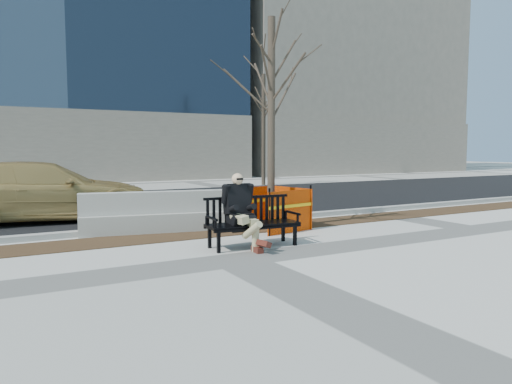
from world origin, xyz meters
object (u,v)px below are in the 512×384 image
seated_man (240,247)px  jersey_barrier_left (155,232)px  sedan (46,221)px  bench (253,247)px  tree_fence (271,229)px

seated_man → jersey_barrier_left: 2.61m
seated_man → sedan: (-2.92, 5.39, 0.00)m
bench → sedan: sedan is taller
bench → tree_fence: (1.33, 1.57, 0.00)m
seated_man → sedan: sedan is taller
seated_man → bench: bearing=-11.2°
tree_fence → sedan: size_ratio=0.97×
seated_man → jersey_barrier_left: seated_man is taller
seated_man → sedan: size_ratio=0.27×
tree_fence → jersey_barrier_left: tree_fence is taller
seated_man → tree_fence: bearing=46.9°
tree_fence → jersey_barrier_left: 2.67m
bench → sedan: 6.31m
jersey_barrier_left → seated_man: bearing=-59.0°
bench → jersey_barrier_left: size_ratio=0.56×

